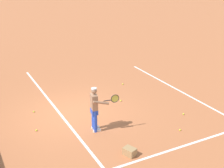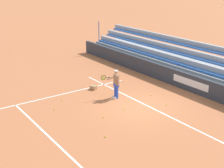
# 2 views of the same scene
# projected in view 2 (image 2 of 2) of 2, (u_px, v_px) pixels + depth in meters

# --- Properties ---
(ground_plane) EXTENTS (160.00, 160.00, 0.00)m
(ground_plane) POSITION_uv_depth(u_px,v_px,m) (137.00, 106.00, 17.45)
(ground_plane) COLOR #B7663D
(court_baseline_white) EXTENTS (12.00, 0.10, 0.01)m
(court_baseline_white) POSITION_uv_depth(u_px,v_px,m) (144.00, 104.00, 17.72)
(court_baseline_white) COLOR white
(court_baseline_white) RESTS_ON ground
(court_sideline_white) EXTENTS (0.10, 12.00, 0.01)m
(court_sideline_white) POSITION_uv_depth(u_px,v_px,m) (41.00, 99.00, 18.42)
(court_sideline_white) COLOR white
(court_sideline_white) RESTS_ON ground
(court_service_line_white) EXTENTS (8.22, 0.10, 0.01)m
(court_service_line_white) POSITION_uv_depth(u_px,v_px,m) (46.00, 134.00, 14.44)
(court_service_line_white) COLOR white
(court_service_line_white) RESTS_ON ground
(back_wall_sponsor_board) EXTENTS (24.88, 0.25, 1.10)m
(back_wall_sponsor_board) POSITION_uv_depth(u_px,v_px,m) (190.00, 83.00, 19.57)
(back_wall_sponsor_board) COLOR #2D333D
(back_wall_sponsor_board) RESTS_ON ground
(bleacher_stand) EXTENTS (23.64, 2.40, 2.95)m
(bleacher_stand) POSITION_uv_depth(u_px,v_px,m) (209.00, 75.00, 20.52)
(bleacher_stand) COLOR #9EA3A8
(bleacher_stand) RESTS_ON ground
(tennis_player) EXTENTS (0.68, 0.97, 1.71)m
(tennis_player) POSITION_uv_depth(u_px,v_px,m) (116.00, 84.00, 18.34)
(tennis_player) COLOR blue
(tennis_player) RESTS_ON ground
(ball_box_cardboard) EXTENTS (0.48, 0.42, 0.26)m
(ball_box_cardboard) POSITION_uv_depth(u_px,v_px,m) (93.00, 88.00, 19.94)
(ball_box_cardboard) COLOR #A87F51
(ball_box_cardboard) RESTS_ON ground
(tennis_ball_midcourt) EXTENTS (0.07, 0.07, 0.07)m
(tennis_ball_midcourt) POSITION_uv_depth(u_px,v_px,m) (54.00, 109.00, 16.98)
(tennis_ball_midcourt) COLOR #CCE533
(tennis_ball_midcourt) RESTS_ON ground
(tennis_ball_near_player) EXTENTS (0.07, 0.07, 0.07)m
(tennis_ball_near_player) POSITION_uv_depth(u_px,v_px,m) (151.00, 95.00, 18.98)
(tennis_ball_near_player) COLOR #CCE533
(tennis_ball_near_player) RESTS_ON ground
(tennis_ball_toward_net) EXTENTS (0.07, 0.07, 0.07)m
(tennis_ball_toward_net) POSITION_uv_depth(u_px,v_px,m) (105.00, 137.00, 14.15)
(tennis_ball_toward_net) COLOR #CCE533
(tennis_ball_toward_net) RESTS_ON ground
(tennis_ball_by_box) EXTENTS (0.07, 0.07, 0.07)m
(tennis_ball_by_box) POSITION_uv_depth(u_px,v_px,m) (124.00, 109.00, 16.96)
(tennis_ball_by_box) COLOR #CCE533
(tennis_ball_by_box) RESTS_ON ground
(tennis_ball_far_right) EXTENTS (0.07, 0.07, 0.07)m
(tennis_ball_far_right) POSITION_uv_depth(u_px,v_px,m) (166.00, 105.00, 17.59)
(tennis_ball_far_right) COLOR #CCE533
(tennis_ball_far_right) RESTS_ON ground
(tennis_ball_on_baseline) EXTENTS (0.07, 0.07, 0.07)m
(tennis_ball_on_baseline) POSITION_uv_depth(u_px,v_px,m) (104.00, 117.00, 16.08)
(tennis_ball_on_baseline) COLOR #CCE533
(tennis_ball_on_baseline) RESTS_ON ground
(tennis_ball_stray_back) EXTENTS (0.07, 0.07, 0.07)m
(tennis_ball_stray_back) POSITION_uv_depth(u_px,v_px,m) (62.00, 100.00, 18.25)
(tennis_ball_stray_back) COLOR #CCE533
(tennis_ball_stray_back) RESTS_ON ground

